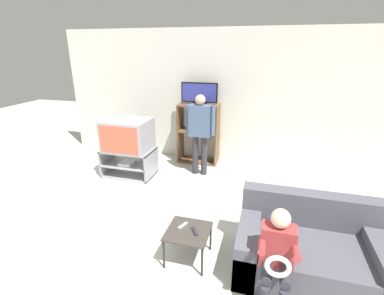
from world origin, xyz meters
TOP-DOWN VIEW (x-y plane):
  - wall_back at (0.00, 4.15)m, footprint 6.40×0.06m
  - tv_stand at (-1.29, 2.93)m, footprint 0.92×0.57m
  - television_main at (-1.28, 2.94)m, footprint 0.80×0.65m
  - media_shelf at (-0.21, 3.89)m, footprint 0.80×0.39m
  - television_flat at (-0.20, 3.88)m, footprint 0.71×0.20m
  - snack_table at (0.39, 1.11)m, footprint 0.47×0.47m
  - remote_control_black at (0.47, 1.10)m, footprint 0.10×0.14m
  - remote_control_white at (0.32, 1.16)m, footprint 0.09×0.15m
  - couch at (1.65, 1.28)m, footprint 1.46×0.91m
  - person_standing_adult at (-0.04, 3.31)m, footprint 0.53×0.20m
  - person_seated_child at (1.30, 0.77)m, footprint 0.33×0.43m

SIDE VIEW (x-z plane):
  - tv_stand at x=-1.29m, z-range 0.00..0.49m
  - couch at x=1.65m, z-range -0.12..0.64m
  - snack_table at x=0.39m, z-range 0.14..0.52m
  - remote_control_black at x=0.47m, z-range 0.37..0.39m
  - remote_control_white at x=0.32m, z-range 0.37..0.39m
  - person_seated_child at x=1.30m, z-range 0.08..1.03m
  - media_shelf at x=-0.21m, z-range 0.01..1.21m
  - television_main at x=-1.28m, z-range 0.49..1.05m
  - person_standing_adult at x=-0.04m, z-range 0.15..1.64m
  - wall_back at x=0.00m, z-range 0.00..2.60m
  - television_flat at x=-0.20m, z-range 1.18..1.61m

